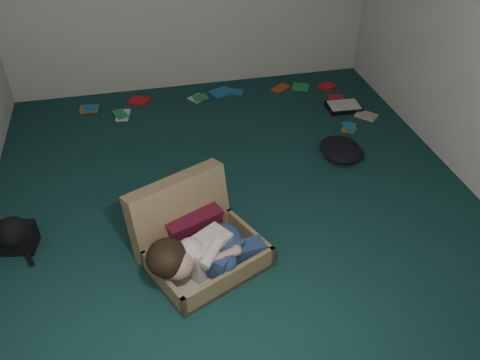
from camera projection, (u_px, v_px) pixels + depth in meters
name	position (u px, v px, depth m)	size (l,w,h in m)	color
floor	(236.00, 203.00, 4.21)	(4.50, 4.50, 0.00)	#163F3C
wall_front	(383.00, 323.00, 1.67)	(4.50, 4.50, 0.00)	silver
suitcase	(196.00, 238.00, 3.63)	(1.01, 1.00, 0.57)	#977C53
person	(204.00, 252.00, 3.45)	(0.85, 0.46, 0.35)	silver
maroon_bin	(189.00, 225.00, 3.77)	(0.52, 0.47, 0.29)	#591227
backpack	(15.00, 237.00, 3.73)	(0.36, 0.28, 0.21)	black
clothing_pile	(356.00, 147.00, 4.75)	(0.47, 0.38, 0.15)	black
paper_tray	(344.00, 107.00, 5.47)	(0.37, 0.29, 0.05)	black
book_scatter	(247.00, 101.00, 5.62)	(3.03, 1.28, 0.02)	#C68123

